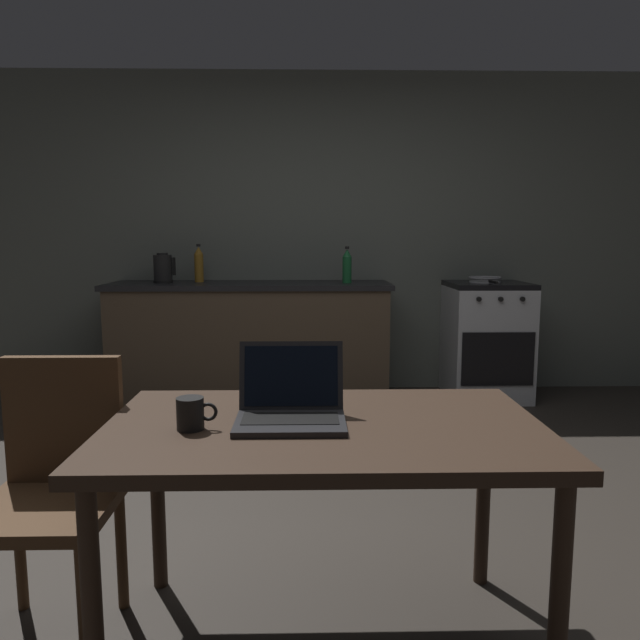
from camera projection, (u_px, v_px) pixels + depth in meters
The scene contains 12 objects.
ground_plane at pixel (332, 529), 2.58m from camera, with size 12.00×12.00×0.00m, color #2D2823.
back_wall at pixel (356, 234), 4.91m from camera, with size 6.40×0.10×2.57m, color #5D635C.
kitchen_counter at pixel (251, 341), 4.65m from camera, with size 2.16×0.64×0.91m.
stove_oven at pixel (486, 340), 4.69m from camera, with size 0.60×0.62×0.91m.
dining_table at pixel (324, 446), 1.77m from camera, with size 1.29×0.77×0.71m.
chair at pixel (54, 479), 1.87m from camera, with size 0.40×0.40×0.87m.
laptop at pixel (291, 407), 1.76m from camera, with size 0.32×0.27×0.22m.
electric_kettle at pixel (163, 269), 4.56m from camera, with size 0.17×0.15×0.23m.
bottle at pixel (347, 266), 4.54m from camera, with size 0.07×0.07×0.28m.
frying_pan at pixel (485, 279), 4.60m from camera, with size 0.25×0.43×0.05m.
coffee_mug at pixel (191, 413), 1.69m from camera, with size 0.12×0.08×0.09m.
bottle_b at pixel (199, 264), 4.64m from camera, with size 0.07×0.07×0.30m.
Camera 1 is at (-0.10, -2.43, 1.25)m, focal length 33.41 mm.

